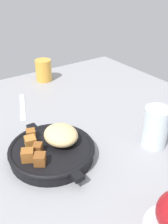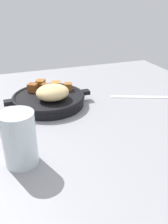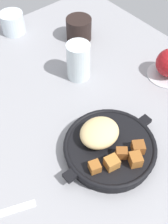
# 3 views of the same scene
# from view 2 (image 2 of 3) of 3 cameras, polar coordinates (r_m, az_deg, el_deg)

# --- Properties ---
(ground_plane) EXTENTS (1.04, 1.00, 0.02)m
(ground_plane) POSITION_cam_2_polar(r_m,az_deg,el_deg) (0.64, -1.08, -3.20)
(ground_plane) COLOR gray
(cast_iron_skillet) EXTENTS (0.26, 0.22, 0.07)m
(cast_iron_skillet) POSITION_cam_2_polar(r_m,az_deg,el_deg) (0.72, -8.34, 3.42)
(cast_iron_skillet) COLOR black
(cast_iron_skillet) RESTS_ON ground_plane
(butter_knife) EXTENTS (0.18, 0.08, 0.00)m
(butter_knife) POSITION_cam_2_polar(r_m,az_deg,el_deg) (0.80, 13.25, 3.61)
(butter_knife) COLOR silver
(butter_knife) RESTS_ON ground_plane
(water_glass_tall) EXTENTS (0.07, 0.07, 0.11)m
(water_glass_tall) POSITION_cam_2_polar(r_m,az_deg,el_deg) (0.48, -15.27, -6.27)
(water_glass_tall) COLOR silver
(water_glass_tall) RESTS_ON ground_plane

